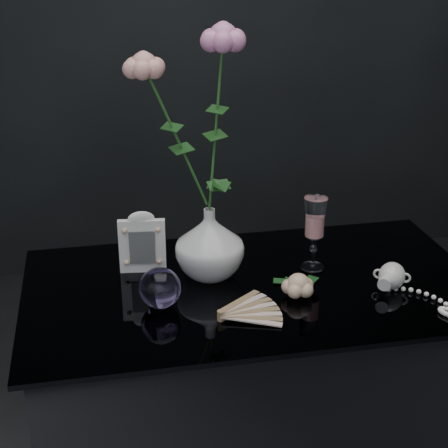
{
  "coord_description": "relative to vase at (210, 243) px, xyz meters",
  "views": [
    {
      "loc": [
        -0.34,
        -1.31,
        1.51
      ],
      "look_at": [
        -0.07,
        0.04,
        0.92
      ],
      "focal_mm": 55.0,
      "sensor_mm": 36.0,
      "label": 1
    }
  ],
  "objects": [
    {
      "name": "picture_frame",
      "position": [
        -0.15,
        0.05,
        -0.01
      ],
      "size": [
        0.12,
        0.1,
        0.15
      ],
      "primitive_type": null,
      "rotation": [
        0.0,
        0.0,
        -0.12
      ],
      "color": "white",
      "rests_on": "table"
    },
    {
      "name": "pearl_jar",
      "position": [
        0.4,
        -0.14,
        -0.05
      ],
      "size": [
        0.29,
        0.29,
        0.06
      ],
      "primitive_type": null,
      "rotation": [
        0.0,
        0.0,
        -0.53
      ],
      "color": "silver",
      "rests_on": "table"
    },
    {
      "name": "wine_glass",
      "position": [
        0.25,
        -0.01,
        0.01
      ],
      "size": [
        0.07,
        0.07,
        0.18
      ],
      "primitive_type": null,
      "rotation": [
        0.0,
        0.0,
        0.32
      ],
      "color": "white",
      "rests_on": "table"
    },
    {
      "name": "loose_rose",
      "position": [
        0.17,
        -0.14,
        -0.06
      ],
      "size": [
        0.17,
        0.19,
        0.06
      ],
      "primitive_type": null,
      "rotation": [
        0.0,
        0.0,
        0.31
      ],
      "color": "#DEB18F",
      "rests_on": "table"
    },
    {
      "name": "table",
      "position": [
        0.09,
        -0.06,
        -0.46
      ],
      "size": [
        1.05,
        0.58,
        0.76
      ],
      "color": "black",
      "rests_on": "ground"
    },
    {
      "name": "paperweight",
      "position": [
        -0.13,
        -0.12,
        -0.04
      ],
      "size": [
        0.11,
        0.11,
        0.09
      ],
      "primitive_type": null,
      "rotation": [
        0.0,
        0.0,
        0.26
      ],
      "color": "#A185D9",
      "rests_on": "table"
    },
    {
      "name": "vase",
      "position": [
        0.0,
        0.0,
        0.0
      ],
      "size": [
        0.2,
        0.2,
        0.17
      ],
      "primitive_type": "imported",
      "rotation": [
        0.0,
        0.0,
        -0.25
      ],
      "color": "white",
      "rests_on": "table"
    },
    {
      "name": "roses",
      "position": [
        -0.03,
        -0.0,
        0.3
      ],
      "size": [
        0.25,
        0.12,
        0.46
      ],
      "color": "#DE958C",
      "rests_on": "vase"
    },
    {
      "name": "paper_fan",
      "position": [
        -0.01,
        -0.21,
        -0.07
      ],
      "size": [
        0.27,
        0.21,
        0.03
      ],
      "primitive_type": null,
      "rotation": [
        0.0,
        0.0,
        0.04
      ],
      "color": "beige",
      "rests_on": "table"
    }
  ]
}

